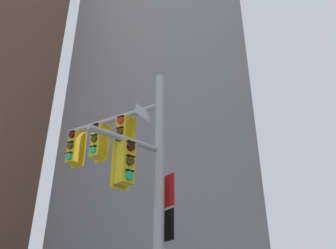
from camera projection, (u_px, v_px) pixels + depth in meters
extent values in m
cube|color=#9399A3|center=(169.00, 120.00, 34.95)|extent=(14.58, 14.58, 36.15)
cylinder|color=#B2B2B5|center=(159.00, 210.00, 8.49)|extent=(0.26, 0.26, 7.57)
cylinder|color=#B2B2B5|center=(111.00, 120.00, 10.57)|extent=(3.18, 1.39, 0.14)
cylinder|color=#B2B2B5|center=(127.00, 140.00, 8.59)|extent=(1.43, 1.65, 0.14)
cube|color=yellow|center=(128.00, 137.00, 10.21)|extent=(0.46, 0.21, 1.14)
cube|color=yellow|center=(124.00, 134.00, 10.06)|extent=(0.44, 0.44, 1.00)
cylinder|color=red|center=(120.00, 120.00, 10.07)|extent=(0.21, 0.13, 0.20)
cube|color=black|center=(121.00, 117.00, 10.12)|extent=(0.23, 0.15, 0.02)
cylinder|color=#3C2C06|center=(120.00, 132.00, 9.91)|extent=(0.21, 0.13, 0.20)
cube|color=black|center=(120.00, 128.00, 9.96)|extent=(0.23, 0.15, 0.02)
cylinder|color=#06311C|center=(119.00, 143.00, 9.75)|extent=(0.21, 0.13, 0.20)
cube|color=black|center=(119.00, 139.00, 9.80)|extent=(0.23, 0.15, 0.02)
cube|color=yellow|center=(103.00, 144.00, 10.63)|extent=(0.46, 0.21, 1.14)
cube|color=yellow|center=(99.00, 141.00, 10.49)|extent=(0.44, 0.44, 1.00)
cylinder|color=#360605|center=(95.00, 128.00, 10.49)|extent=(0.21, 0.13, 0.20)
cube|color=black|center=(95.00, 124.00, 10.54)|extent=(0.23, 0.15, 0.02)
cylinder|color=#3C2C06|center=(94.00, 139.00, 10.33)|extent=(0.21, 0.13, 0.20)
cube|color=black|center=(94.00, 135.00, 10.38)|extent=(0.23, 0.15, 0.02)
cylinder|color=#19C672|center=(93.00, 150.00, 10.17)|extent=(0.21, 0.13, 0.20)
cube|color=black|center=(93.00, 146.00, 10.22)|extent=(0.23, 0.15, 0.02)
cube|color=gold|center=(79.00, 150.00, 11.05)|extent=(0.46, 0.21, 1.14)
cube|color=gold|center=(75.00, 148.00, 10.91)|extent=(0.44, 0.44, 1.00)
cylinder|color=#360605|center=(72.00, 135.00, 10.92)|extent=(0.21, 0.13, 0.20)
cube|color=black|center=(72.00, 131.00, 10.97)|extent=(0.23, 0.15, 0.02)
cylinder|color=#3C2C06|center=(70.00, 146.00, 10.76)|extent=(0.21, 0.13, 0.20)
cube|color=black|center=(71.00, 142.00, 10.81)|extent=(0.23, 0.15, 0.02)
cylinder|color=#19C672|center=(69.00, 157.00, 10.60)|extent=(0.21, 0.13, 0.20)
cube|color=black|center=(69.00, 153.00, 10.65)|extent=(0.23, 0.15, 0.02)
cube|color=yellow|center=(121.00, 166.00, 8.44)|extent=(0.33, 0.39, 1.14)
cube|color=yellow|center=(125.00, 163.00, 8.32)|extent=(0.48, 0.48, 1.00)
cylinder|color=#360605|center=(131.00, 147.00, 8.34)|extent=(0.18, 0.19, 0.20)
cube|color=black|center=(131.00, 142.00, 8.39)|extent=(0.20, 0.21, 0.02)
cylinder|color=#3C2C06|center=(130.00, 161.00, 8.18)|extent=(0.18, 0.19, 0.20)
cube|color=black|center=(131.00, 156.00, 8.23)|extent=(0.20, 0.21, 0.02)
cylinder|color=#19C672|center=(129.00, 176.00, 8.02)|extent=(0.18, 0.19, 0.20)
cube|color=black|center=(130.00, 170.00, 8.07)|extent=(0.20, 0.21, 0.02)
cube|color=white|center=(149.00, 118.00, 9.81)|extent=(0.45, 1.19, 0.28)
cube|color=#19479E|center=(149.00, 118.00, 9.81)|extent=(0.43, 1.15, 0.24)
cube|color=red|center=(167.00, 191.00, 8.82)|extent=(0.44, 0.49, 0.80)
cube|color=white|center=(167.00, 191.00, 8.82)|extent=(0.41, 0.45, 0.76)
cube|color=black|center=(167.00, 225.00, 8.44)|extent=(0.41, 0.46, 0.72)
cube|color=white|center=(167.00, 225.00, 8.44)|extent=(0.38, 0.43, 0.68)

